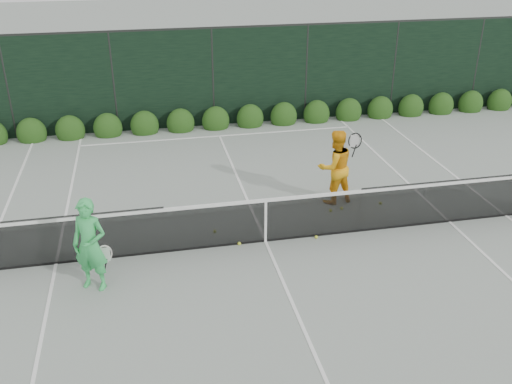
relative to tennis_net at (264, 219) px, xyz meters
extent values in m
plane|color=gray|center=(0.02, 0.00, -0.53)|extent=(80.00, 80.00, 0.00)
cube|color=black|center=(-4.18, 0.00, -0.02)|extent=(4.40, 0.01, 1.02)
cube|color=black|center=(0.02, 0.00, -0.05)|extent=(4.00, 0.01, 0.96)
cube|color=black|center=(4.22, 0.00, -0.02)|extent=(4.40, 0.01, 1.02)
cube|color=white|center=(0.02, 0.00, 0.41)|extent=(12.80, 0.03, 0.07)
cube|color=black|center=(0.02, 0.00, -0.51)|extent=(12.80, 0.02, 0.04)
cube|color=white|center=(0.02, 0.00, -0.07)|extent=(0.05, 0.03, 0.91)
imported|color=#38C15D|center=(-3.31, -0.91, 0.33)|extent=(0.75, 0.64, 1.73)
torus|color=beige|center=(-3.11, -0.81, 0.05)|extent=(0.30, 0.12, 0.30)
cylinder|color=black|center=(-3.11, -0.81, -0.19)|extent=(0.10, 0.03, 0.30)
imported|color=#FFAE15|center=(1.97, 1.48, 0.34)|extent=(0.95, 0.80, 1.75)
torus|color=black|center=(2.32, 1.28, 1.02)|extent=(0.30, 0.07, 0.30)
cylinder|color=black|center=(2.32, 1.28, 0.78)|extent=(0.10, 0.03, 0.30)
cube|color=white|center=(5.51, 0.00, -0.53)|extent=(0.06, 23.77, 0.01)
cube|color=white|center=(-4.09, 0.00, -0.53)|extent=(0.06, 23.77, 0.01)
cube|color=white|center=(4.14, 0.00, -0.53)|extent=(0.06, 23.77, 0.01)
cube|color=white|center=(0.02, 11.88, -0.53)|extent=(11.03, 0.06, 0.01)
cube|color=white|center=(0.02, 6.40, -0.53)|extent=(8.23, 0.06, 0.01)
cube|color=white|center=(0.02, 0.00, -0.53)|extent=(0.06, 12.80, 0.01)
cube|color=black|center=(0.02, 7.50, 0.97)|extent=(32.00, 0.06, 3.00)
cube|color=#262826|center=(0.02, 7.50, 2.50)|extent=(32.00, 0.06, 0.06)
cylinder|color=#262826|center=(-5.98, 7.50, 0.97)|extent=(0.08, 0.08, 3.00)
cylinder|color=#262826|center=(-2.98, 7.50, 0.97)|extent=(0.08, 0.08, 3.00)
cylinder|color=#262826|center=(0.02, 7.50, 0.97)|extent=(0.08, 0.08, 3.00)
cylinder|color=#262826|center=(3.02, 7.50, 0.97)|extent=(0.08, 0.08, 3.00)
cylinder|color=#262826|center=(6.02, 7.50, 0.97)|extent=(0.08, 0.08, 3.00)
cylinder|color=#262826|center=(9.02, 7.50, 0.97)|extent=(0.08, 0.08, 3.00)
ellipsoid|color=#13330E|center=(-5.48, 7.15, -0.30)|extent=(0.86, 0.65, 0.94)
ellipsoid|color=#13330E|center=(-4.38, 7.15, -0.30)|extent=(0.86, 0.65, 0.94)
ellipsoid|color=#13330E|center=(-3.28, 7.15, -0.30)|extent=(0.86, 0.65, 0.94)
ellipsoid|color=#13330E|center=(-2.18, 7.15, -0.30)|extent=(0.86, 0.65, 0.94)
ellipsoid|color=#13330E|center=(-1.08, 7.15, -0.30)|extent=(0.86, 0.65, 0.94)
ellipsoid|color=#13330E|center=(0.02, 7.15, -0.30)|extent=(0.86, 0.65, 0.94)
ellipsoid|color=#13330E|center=(1.12, 7.15, -0.30)|extent=(0.86, 0.65, 0.94)
ellipsoid|color=#13330E|center=(2.22, 7.15, -0.30)|extent=(0.86, 0.65, 0.94)
ellipsoid|color=#13330E|center=(3.32, 7.15, -0.30)|extent=(0.86, 0.65, 0.94)
ellipsoid|color=#13330E|center=(4.42, 7.15, -0.30)|extent=(0.86, 0.65, 0.94)
ellipsoid|color=#13330E|center=(5.52, 7.15, -0.30)|extent=(0.86, 0.65, 0.94)
ellipsoid|color=#13330E|center=(6.62, 7.15, -0.30)|extent=(0.86, 0.65, 0.94)
ellipsoid|color=#13330E|center=(7.72, 7.15, -0.30)|extent=(0.86, 0.65, 0.94)
ellipsoid|color=#13330E|center=(8.82, 7.15, -0.30)|extent=(0.86, 0.65, 0.94)
ellipsoid|color=#13330E|center=(9.92, 7.15, -0.30)|extent=(0.86, 0.65, 0.94)
sphere|color=yellow|center=(3.00, 1.10, -0.50)|extent=(0.07, 0.07, 0.07)
sphere|color=yellow|center=(-0.94, 0.57, -0.50)|extent=(0.07, 0.07, 0.07)
sphere|color=yellow|center=(-0.52, -0.03, -0.50)|extent=(0.07, 0.07, 0.07)
sphere|color=yellow|center=(2.04, 1.04, -0.50)|extent=(0.07, 0.07, 0.07)
sphere|color=yellow|center=(1.75, 0.99, -0.50)|extent=(0.07, 0.07, 0.07)
sphere|color=yellow|center=(1.08, -0.09, -0.50)|extent=(0.07, 0.07, 0.07)
camera|label=1|loc=(-2.22, -9.82, 5.45)|focal=40.00mm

